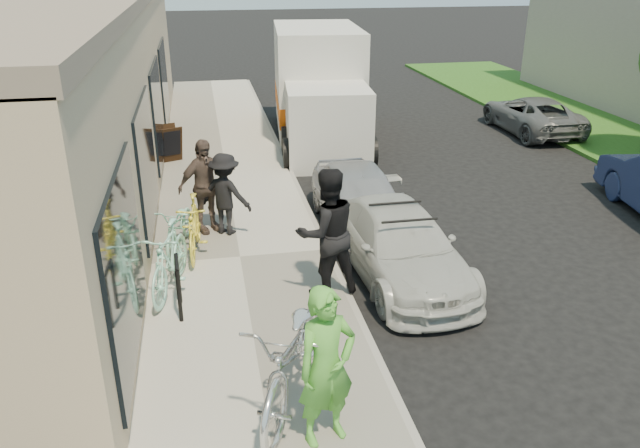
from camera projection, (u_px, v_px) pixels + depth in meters
ground at (403, 349)px, 8.52m from camera, size 120.00×120.00×0.00m
sidewalk at (240, 260)px, 10.85m from camera, size 3.00×34.00×0.15m
curb at (327, 253)px, 11.12m from camera, size 0.12×34.00×0.13m
storefront at (75, 93)px, 13.98m from camera, size 3.60×20.00×4.22m
bike_rack at (178, 281)px, 8.95m from camera, size 0.08×0.59×0.83m
sandwich_board at (170, 143)px, 15.71m from camera, size 0.71×0.72×0.90m
sedan_white at (399, 244)px, 10.29m from camera, size 1.82×4.02×1.18m
sedan_silver at (360, 199)px, 12.08m from camera, size 1.49×3.68×1.25m
moving_truck at (319, 91)px, 17.97m from camera, size 2.96×6.50×3.10m
far_car_gray at (532, 114)px, 18.86m from camera, size 1.83×3.93×1.09m
tandem_bike at (296, 353)px, 7.09m from camera, size 1.75×2.55×1.27m
woman_rider at (327, 367)px, 6.41m from camera, size 0.76×0.62×1.81m
man_standing at (327, 232)px, 9.30m from camera, size 1.12×0.96×2.01m
cruiser_bike_a at (169, 259)px, 9.51m from camera, size 0.94×1.87×1.08m
cruiser_bike_b at (180, 226)px, 10.97m from camera, size 0.92×1.70×0.85m
cruiser_bike_c at (194, 227)px, 10.76m from camera, size 0.60×1.70×1.00m
bystander_a at (225, 194)px, 11.46m from camera, size 1.15×1.02×1.55m
bystander_b at (204, 186)px, 11.51m from camera, size 1.13×0.87×1.78m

